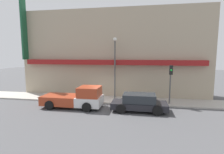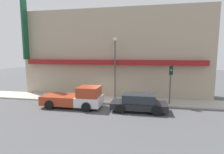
# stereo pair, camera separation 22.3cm
# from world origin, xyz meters

# --- Properties ---
(ground_plane) EXTENTS (80.00, 80.00, 0.00)m
(ground_plane) POSITION_xyz_m (0.00, 0.00, 0.00)
(ground_plane) COLOR #4C4C4F
(sidewalk) EXTENTS (36.00, 2.71, 0.13)m
(sidewalk) POSITION_xyz_m (0.00, 1.35, 0.07)
(sidewalk) COLOR #ADA89E
(sidewalk) RESTS_ON ground
(building) EXTENTS (19.80, 3.80, 11.11)m
(building) POSITION_xyz_m (-0.02, 4.19, 4.54)
(building) COLOR tan
(building) RESTS_ON ground
(pickup_truck) EXTENTS (5.05, 2.16, 1.80)m
(pickup_truck) POSITION_xyz_m (-2.22, -1.36, 0.79)
(pickup_truck) COLOR silver
(pickup_truck) RESTS_ON ground
(parked_car) EXTENTS (4.33, 2.00, 1.36)m
(parked_car) POSITION_xyz_m (2.99, -1.36, 0.68)
(parked_car) COLOR black
(parked_car) RESTS_ON ground
(fire_hydrant) EXTENTS (0.17, 0.17, 0.62)m
(fire_hydrant) POSITION_xyz_m (-1.03, 0.53, 0.44)
(fire_hydrant) COLOR red
(fire_hydrant) RESTS_ON sidewalk
(street_lamp) EXTENTS (0.36, 0.36, 5.94)m
(street_lamp) POSITION_xyz_m (0.52, 1.93, 3.81)
(street_lamp) COLOR #4C4C4C
(street_lamp) RESTS_ON sidewalk
(traffic_light) EXTENTS (0.28, 0.42, 3.39)m
(traffic_light) POSITION_xyz_m (5.58, 0.58, 2.48)
(traffic_light) COLOR #4C4C4C
(traffic_light) RESTS_ON sidewalk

